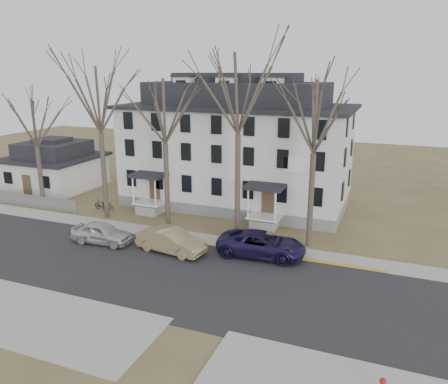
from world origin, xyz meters
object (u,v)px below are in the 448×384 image
at_px(car_navy, 262,245).
at_px(bicycle_right, 101,205).
at_px(tree_mid_right, 316,112).
at_px(car_silver, 102,233).
at_px(tree_far_left, 98,95).
at_px(tree_bungalow, 34,119).
at_px(bicycle_left, 108,206).
at_px(boarding_house, 237,147).
at_px(tree_mid_left, 164,107).
at_px(small_house, 55,167).
at_px(tree_center, 238,88).
at_px(car_tan, 171,241).

relative_size(car_navy, bicycle_right, 3.85).
xyz_separation_m(tree_mid_right, car_silver, (-14.17, -5.13, -8.83)).
bearing_deg(tree_mid_right, tree_far_left, 180.00).
bearing_deg(tree_bungalow, car_silver, -26.42).
distance_m(tree_far_left, bicycle_left, 10.14).
bearing_deg(tree_far_left, tree_mid_right, 0.00).
bearing_deg(car_silver, boarding_house, -25.79).
distance_m(tree_far_left, tree_mid_left, 6.05).
xyz_separation_m(small_house, tree_mid_left, (17.00, -6.20, 7.35)).
relative_size(tree_bungalow, car_navy, 1.80).
distance_m(tree_far_left, car_silver, 11.36).
height_order(tree_bungalow, car_navy, tree_bungalow).
xyz_separation_m(small_house, tree_mid_right, (28.50, -6.20, 7.35)).
xyz_separation_m(boarding_house, tree_bungalow, (-16.00, -8.15, 2.74)).
distance_m(tree_far_left, bicycle_right, 10.10).
bearing_deg(tree_mid_right, tree_center, 180.00).
relative_size(boarding_house, tree_mid_right, 1.63).
height_order(boarding_house, bicycle_right, boarding_house).
bearing_deg(car_tan, small_house, 69.06).
xyz_separation_m(tree_center, bicycle_right, (-13.63, 1.33, -10.62)).
height_order(tree_center, car_navy, tree_center).
distance_m(small_house, tree_mid_right, 30.08).
distance_m(tree_center, tree_mid_right, 5.70).
height_order(tree_mid_right, bicycle_left, tree_mid_right).
bearing_deg(bicycle_left, bicycle_right, 136.72).
height_order(car_silver, bicycle_left, car_silver).
relative_size(tree_center, bicycle_right, 9.47).
height_order(boarding_house, tree_mid_left, tree_mid_left).
bearing_deg(bicycle_left, car_navy, -91.64).
relative_size(tree_mid_left, tree_center, 0.87).
height_order(small_house, tree_mid_left, tree_mid_left).
distance_m(tree_center, bicycle_right, 17.33).
xyz_separation_m(tree_mid_left, car_tan, (2.83, -4.75, -8.77)).
distance_m(boarding_house, bicycle_left, 13.00).
xyz_separation_m(boarding_house, bicycle_left, (-10.10, -6.49, -4.98)).
bearing_deg(car_tan, tree_center, -25.82).
relative_size(tree_bungalow, car_silver, 2.38).
bearing_deg(bicycle_right, car_silver, -131.05).
relative_size(boarding_house, bicycle_right, 13.40).
height_order(small_house, tree_mid_right, tree_mid_right).
xyz_separation_m(tree_far_left, car_tan, (8.83, -4.75, -9.52)).
height_order(boarding_house, tree_mid_right, tree_mid_right).
xyz_separation_m(boarding_house, car_navy, (5.86, -11.21, -4.55)).
xyz_separation_m(tree_mid_left, car_silver, (-2.67, -5.13, -8.83)).
bearing_deg(bicycle_right, tree_center, -84.14).
height_order(tree_far_left, tree_mid_left, tree_far_left).
bearing_deg(car_navy, car_silver, 96.62).
xyz_separation_m(tree_mid_left, tree_mid_right, (11.50, 0.00, 0.00)).
height_order(tree_mid_left, car_silver, tree_mid_left).
relative_size(small_house, tree_far_left, 0.63).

